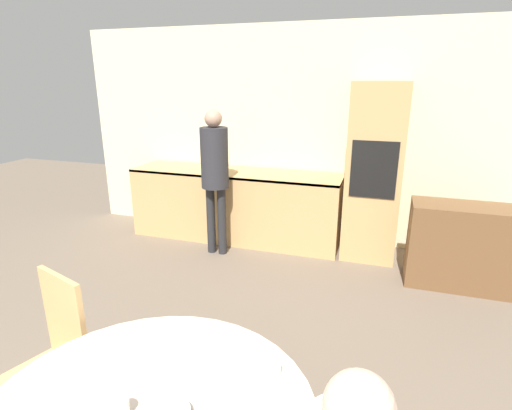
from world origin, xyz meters
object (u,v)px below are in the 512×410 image
Objects in this scene: bowl_centre at (261,368)px; sideboard at (461,246)px; cup at (120,408)px; chair_far_left at (54,354)px; person_standing at (215,167)px; oven_unit at (374,173)px.

sideboard is at bearing 65.34° from bowl_centre.
cup reaches higher than sideboard.
bowl_centre is (0.43, 0.40, -0.02)m from cup.
cup is 0.48× the size of bowl_centre.
sideboard is at bearing 65.60° from chair_far_left.
person_standing is at bearing 117.42° from bowl_centre.
chair_far_left is 2.66m from person_standing.
person_standing reaches higher than sideboard.
oven_unit reaches higher than sideboard.
chair_far_left reaches higher than cup.
sideboard is 1.00× the size of chair_far_left.
oven_unit is 1.16m from sideboard.
person_standing is at bearing -163.58° from oven_unit.
oven_unit is 3.49m from chair_far_left.
cup is at bearing -10.78° from chair_far_left.
cup is at bearing -72.88° from person_standing.
person_standing reaches higher than bowl_centre.
person_standing is at bearing -179.56° from sideboard.
chair_far_left is 0.59× the size of person_standing.
chair_far_left reaches higher than bowl_centre.
person_standing is 9.59× the size of bowl_centre.
chair_far_left is 0.91m from cup.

